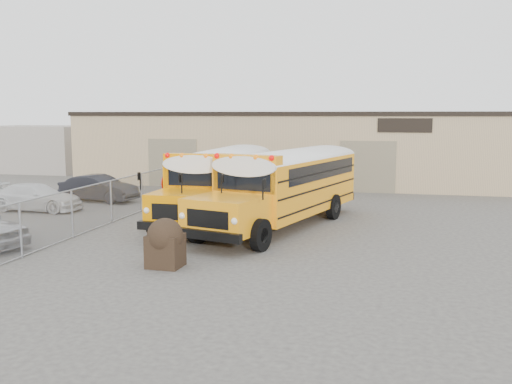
% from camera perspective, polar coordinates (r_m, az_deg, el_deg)
% --- Properties ---
extents(ground, '(120.00, 120.00, 0.00)m').
position_cam_1_polar(ground, '(19.69, -2.60, -5.48)').
color(ground, '#43403D').
rests_on(ground, ground).
extents(warehouse, '(30.20, 10.20, 4.67)m').
position_cam_1_polar(warehouse, '(38.84, 5.50, 4.58)').
color(warehouse, '#977F5D').
rests_on(warehouse, ground).
extents(chainlink_fence, '(0.07, 18.07, 1.81)m').
position_cam_1_polar(chainlink_fence, '(24.48, -14.28, -0.95)').
color(chainlink_fence, gray).
rests_on(chainlink_fence, ground).
extents(distant_building_left, '(8.00, 6.00, 3.60)m').
position_cam_1_polar(distant_building_left, '(48.84, -20.72, 4.09)').
color(distant_building_left, gray).
rests_on(distant_building_left, ground).
extents(school_bus_left, '(3.15, 10.44, 3.05)m').
position_cam_1_polar(school_bus_left, '(31.13, -0.22, 2.71)').
color(school_bus_left, orange).
rests_on(school_bus_left, ground).
extents(school_bus_right, '(5.34, 11.01, 3.13)m').
position_cam_1_polar(school_bus_right, '(29.11, 8.50, 2.37)').
color(school_bus_right, orange).
rests_on(school_bus_right, ground).
extents(tarp_bundle, '(1.08, 1.08, 1.48)m').
position_cam_1_polar(tarp_bundle, '(17.16, -9.07, -4.97)').
color(tarp_bundle, black).
rests_on(tarp_bundle, ground).
extents(car_white, '(4.42, 1.89, 1.27)m').
position_cam_1_polar(car_white, '(28.81, -21.13, -0.49)').
color(car_white, silver).
rests_on(car_white, ground).
extents(car_dark, '(4.35, 2.04, 1.38)m').
position_cam_1_polar(car_dark, '(30.85, -15.45, 0.37)').
color(car_dark, black).
rests_on(car_dark, ground).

